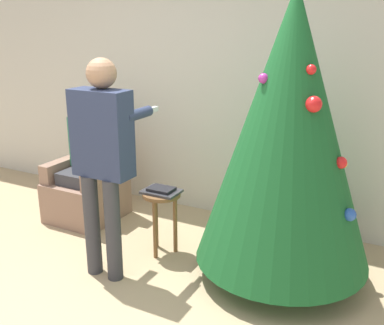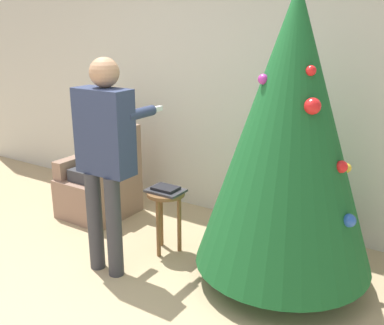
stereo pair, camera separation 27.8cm
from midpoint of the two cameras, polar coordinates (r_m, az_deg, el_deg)
name	(u,v)px [view 2 (the right image)]	position (r m, az deg, el deg)	size (l,w,h in m)	color
wall_back	(230,83)	(4.42, 6.62, 10.04)	(8.00, 0.06, 2.70)	beige
christmas_tree	(289,133)	(3.24, 14.69, 3.66)	(1.31, 1.31, 2.17)	brown
armchair	(101,183)	(4.69, -9.80, -2.62)	(0.63, 0.66, 0.93)	#93705B
person_seated	(97,152)	(4.57, -10.23, 1.31)	(0.36, 0.46, 1.22)	#38383D
person_standing	(105,148)	(3.39, -8.68, 1.79)	(0.46, 0.57, 1.67)	#38383D
side_stool	(166,205)	(3.81, -1.24, -5.49)	(0.32, 0.32, 0.55)	brown
laptop	(166,191)	(3.76, -1.25, -3.62)	(0.30, 0.22, 0.02)	#38383D
book	(166,188)	(3.75, -1.26, -3.31)	(0.21, 0.15, 0.02)	black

